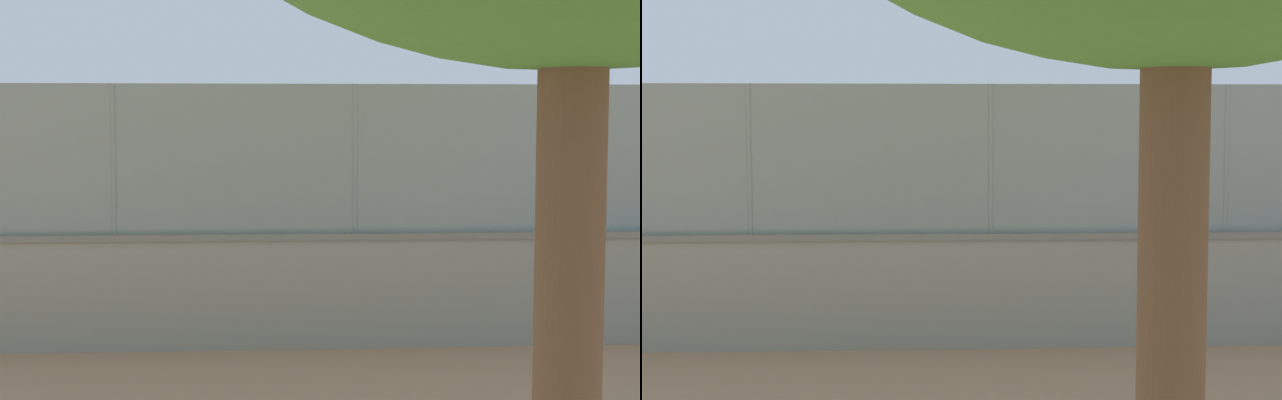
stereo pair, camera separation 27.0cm
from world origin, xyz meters
TOP-DOWN VIEW (x-y plane):
  - ground_plane at (0.00, 0.00)m, footprint 260.00×260.00m
  - perimeter_wall at (0.54, 12.59)m, footprint 24.88×0.50m
  - fence_panel_on_wall at (0.54, 12.59)m, footprint 24.45×0.23m
  - player_foreground_swinging at (-0.99, 5.64)m, footprint 0.69×1.16m
  - player_crossing_court at (2.21, 0.65)m, footprint 1.21×0.71m
  - sports_ball at (-1.05, 7.03)m, footprint 0.22×0.22m
  - spare_ball_by_wall at (-0.44, 11.98)m, footprint 0.18×0.18m

SIDE VIEW (x-z plane):
  - ground_plane at x=0.00m, z-range 0.00..0.00m
  - spare_ball_by_wall at x=-0.44m, z-range 0.00..0.18m
  - sports_ball at x=-1.05m, z-range 0.00..0.22m
  - perimeter_wall at x=0.54m, z-range 0.01..1.49m
  - player_foreground_swinging at x=-0.99m, z-range 0.12..1.58m
  - player_crossing_court at x=2.21m, z-range 0.13..1.63m
  - fence_panel_on_wall at x=0.54m, z-range 1.49..3.38m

